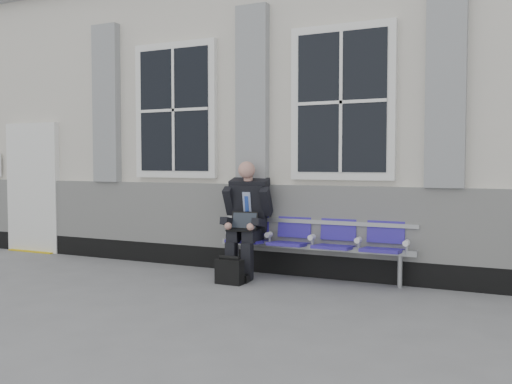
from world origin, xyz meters
The scene contains 5 objects.
ground centered at (0.00, 0.00, 0.00)m, with size 70.00×70.00×0.00m, color slate.
station_building centered at (-0.02, 3.47, 2.22)m, with size 14.40×4.40×4.49m.
bench centered at (0.03, 1.32, 0.55)m, with size 2.60×0.47×0.91m.
businessman centered at (-0.86, 1.18, 0.81)m, with size 0.66×0.88×1.51m.
briefcase centered at (-0.80, 0.60, 0.16)m, with size 0.34×0.15×0.35m.
Camera 1 is at (2.50, -5.51, 1.50)m, focal length 40.00 mm.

